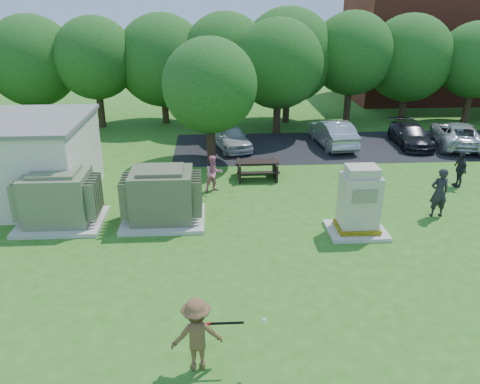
{
  "coord_description": "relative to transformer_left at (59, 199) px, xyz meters",
  "views": [
    {
      "loc": [
        -0.93,
        -11.27,
        7.6
      ],
      "look_at": [
        0.0,
        4.0,
        1.3
      ],
      "focal_mm": 35.0,
      "sensor_mm": 36.0,
      "label": 1
    }
  ],
  "objects": [
    {
      "name": "car_silver_a",
      "position": [
        12.27,
        9.19,
        -0.24
      ],
      "size": [
        1.96,
        4.55,
        1.46
      ],
      "primitive_type": "imported",
      "rotation": [
        0.0,
        0.0,
        3.24
      ],
      "color": "#A5A5AA",
      "rests_on": "ground"
    },
    {
      "name": "ground",
      "position": [
        6.5,
        -4.5,
        -0.97
      ],
      "size": [
        120.0,
        120.0,
        0.0
      ],
      "primitive_type": "plane",
      "color": "#2D6619",
      "rests_on": "ground"
    },
    {
      "name": "car_silver_b",
      "position": [
        19.18,
        8.75,
        -0.3
      ],
      "size": [
        3.36,
        5.22,
        1.34
      ],
      "primitive_type": "imported",
      "rotation": [
        0.0,
        0.0,
        2.89
      ],
      "color": "silver",
      "rests_on": "ground"
    },
    {
      "name": "batting_equipment",
      "position": [
        5.79,
        -7.56,
        0.2
      ],
      "size": [
        1.41,
        0.16,
        0.18
      ],
      "color": "black",
      "rests_on": "ground"
    },
    {
      "name": "brick_building",
      "position": [
        24.5,
        22.5,
        3.03
      ],
      "size": [
        15.0,
        8.0,
        8.0
      ],
      "primitive_type": "cube",
      "color": "maroon",
      "rests_on": "ground"
    },
    {
      "name": "batter",
      "position": [
        5.13,
        -7.54,
        -0.09
      ],
      "size": [
        1.22,
        0.8,
        1.76
      ],
      "primitive_type": "imported",
      "rotation": [
        0.0,
        0.0,
        3.28
      ],
      "color": "brown",
      "rests_on": "ground"
    },
    {
      "name": "person_by_generator",
      "position": [
        13.95,
        -0.17,
        -0.02
      ],
      "size": [
        0.72,
        0.49,
        1.91
      ],
      "primitive_type": "imported",
      "rotation": [
        0.0,
        0.0,
        3.19
      ],
      "color": "black",
      "rests_on": "ground"
    },
    {
      "name": "parking_strip",
      "position": [
        13.5,
        9.0,
        -0.96
      ],
      "size": [
        20.0,
        6.0,
        0.01
      ],
      "primitive_type": "cube",
      "color": "#232326",
      "rests_on": "ground"
    },
    {
      "name": "car_white",
      "position": [
        6.54,
        9.05,
        -0.32
      ],
      "size": [
        2.57,
        4.1,
        1.3
      ],
      "primitive_type": "imported",
      "rotation": [
        0.0,
        0.0,
        0.29
      ],
      "color": "silver",
      "rests_on": "ground"
    },
    {
      "name": "generator_cabinet",
      "position": [
        10.56,
        -1.32,
        0.1
      ],
      "size": [
        2.01,
        1.65,
        2.45
      ],
      "color": "beige",
      "rests_on": "ground"
    },
    {
      "name": "person_at_picnic",
      "position": [
        5.58,
        2.81,
        -0.17
      ],
      "size": [
        0.95,
        0.86,
        1.59
      ],
      "primitive_type": "imported",
      "rotation": [
        0.0,
        0.0,
        0.41
      ],
      "color": "#D67192",
      "rests_on": "ground"
    },
    {
      "name": "person_walking_right",
      "position": [
        16.27,
        2.75,
        -0.17
      ],
      "size": [
        0.39,
        0.94,
        1.61
      ],
      "primitive_type": "imported",
      "rotation": [
        0.0,
        0.0,
        4.71
      ],
      "color": "#26252B",
      "rests_on": "ground"
    },
    {
      "name": "transformer_left",
      "position": [
        0.0,
        0.0,
        0.0
      ],
      "size": [
        3.0,
        2.4,
        2.07
      ],
      "color": "beige",
      "rests_on": "ground"
    },
    {
      "name": "tree_row",
      "position": [
        8.25,
        14.0,
        3.18
      ],
      "size": [
        41.3,
        13.3,
        7.3
      ],
      "color": "#47301E",
      "rests_on": "ground"
    },
    {
      "name": "transformer_right",
      "position": [
        3.7,
        0.0,
        0.0
      ],
      "size": [
        3.0,
        2.4,
        2.07
      ],
      "color": "beige",
      "rests_on": "ground"
    },
    {
      "name": "car_dark",
      "position": [
        16.65,
        8.98,
        -0.37
      ],
      "size": [
        1.92,
        4.2,
        1.19
      ],
      "primitive_type": "imported",
      "rotation": [
        0.0,
        0.0,
        -0.06
      ],
      "color": "black",
      "rests_on": "ground"
    },
    {
      "name": "picnic_table",
      "position": [
        7.58,
        4.31,
        -0.46
      ],
      "size": [
        1.9,
        1.43,
        0.81
      ],
      "color": "black",
      "rests_on": "ground"
    }
  ]
}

